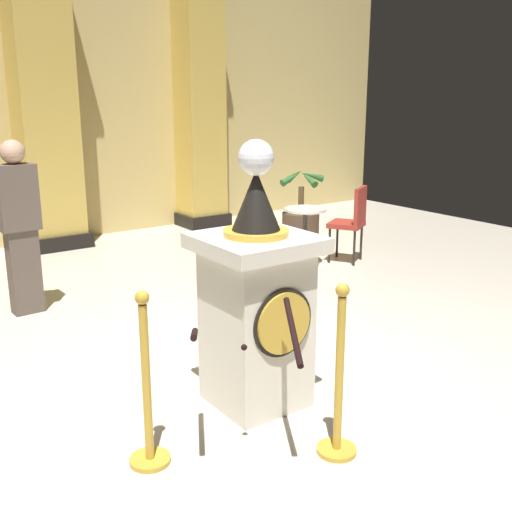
# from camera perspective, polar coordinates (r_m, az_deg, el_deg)

# --- Properties ---
(ground_plane) EXTENTS (12.63, 12.63, 0.00)m
(ground_plane) POSITION_cam_1_polar(r_m,az_deg,el_deg) (4.76, 0.87, -10.96)
(ground_plane) COLOR beige
(back_wall) EXTENTS (12.63, 0.16, 4.13)m
(back_wall) POSITION_cam_1_polar(r_m,az_deg,el_deg) (9.17, -19.98, 14.01)
(back_wall) COLOR tan
(back_wall) RESTS_ON ground_plane
(pedestal_clock) EXTENTS (0.72, 0.72, 1.80)m
(pedestal_clock) POSITION_cam_1_polar(r_m,az_deg,el_deg) (4.10, 0.04, -4.45)
(pedestal_clock) COLOR silver
(pedestal_clock) RESTS_ON ground_plane
(stanchion_near) EXTENTS (0.24, 0.24, 1.05)m
(stanchion_near) POSITION_cam_1_polar(r_m,az_deg,el_deg) (3.63, -10.07, -13.49)
(stanchion_near) COLOR gold
(stanchion_near) RESTS_ON ground_plane
(stanchion_far) EXTENTS (0.24, 0.24, 1.06)m
(stanchion_far) POSITION_cam_1_polar(r_m,az_deg,el_deg) (3.69, 7.69, -12.76)
(stanchion_far) COLOR gold
(stanchion_far) RESTS_ON ground_plane
(velvet_rope) EXTENTS (0.79, 0.78, 0.22)m
(velvet_rope) POSITION_cam_1_polar(r_m,az_deg,el_deg) (3.44, -1.13, -7.16)
(velvet_rope) COLOR black
(column_right) EXTENTS (0.75, 0.75, 3.97)m
(column_right) POSITION_cam_1_polar(r_m,az_deg,el_deg) (9.81, -5.36, 14.26)
(column_right) COLOR black
(column_right) RESTS_ON ground_plane
(column_centre_rear) EXTENTS (0.89, 0.89, 3.97)m
(column_centre_rear) POSITION_cam_1_polar(r_m,az_deg,el_deg) (8.85, -19.30, 13.44)
(column_centre_rear) COLOR black
(column_centre_rear) RESTS_ON ground_plane
(potted_palm_right) EXTENTS (0.74, 0.73, 1.08)m
(potted_palm_right) POSITION_cam_1_polar(r_m,az_deg,el_deg) (8.80, 4.18, 3.22)
(potted_palm_right) COLOR #4C3828
(potted_palm_right) RESTS_ON ground_plane
(bystander_guest) EXTENTS (0.37, 0.24, 1.67)m
(bystander_guest) POSITION_cam_1_polar(r_m,az_deg,el_deg) (6.21, -21.16, 2.84)
(bystander_guest) COLOR brown
(bystander_guest) RESTS_ON ground_plane
(cafe_table) EXTENTS (0.51, 0.51, 0.72)m
(cafe_table) POSITION_cam_1_polar(r_m,az_deg,el_deg) (7.54, 4.57, 2.47)
(cafe_table) COLOR #332D28
(cafe_table) RESTS_ON ground_plane
(cafe_chair_red) EXTENTS (0.55, 0.55, 0.96)m
(cafe_chair_red) POSITION_cam_1_polar(r_m,az_deg,el_deg) (7.75, 8.96, 3.55)
(cafe_chair_red) COLOR black
(cafe_chair_red) RESTS_ON ground_plane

